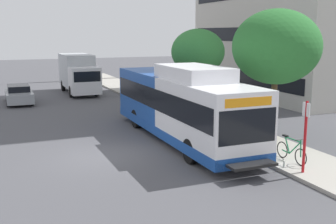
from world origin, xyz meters
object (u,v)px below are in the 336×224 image
Objects in this scene: transit_bus at (180,105)px; street_tree_near_stop at (276,47)px; bus_stop_sign_pole at (305,131)px; box_truck_background at (78,73)px; bicycle_parked at (291,151)px; parked_car_far_lane at (19,94)px; street_tree_mid_block at (198,52)px.

street_tree_near_stop is (3.93, -1.92, 2.74)m from transit_bus.
box_truck_background is (-3.44, 24.17, 0.09)m from bus_stop_sign_pole.
parked_car_far_lane is (-8.92, 19.44, 0.10)m from bicycle_parked.
street_tree_mid_block is at bearing 90.30° from street_tree_near_stop.
bus_stop_sign_pole is 0.58× the size of parked_car_far_lane.
bicycle_parked is 0.34× the size of street_tree_mid_block.
transit_bus is at bearing -123.17° from street_tree_mid_block.
box_truck_background is (5.04, 3.53, 1.08)m from parked_car_far_lane.
bus_stop_sign_pole reaches higher than bicycle_parked.
parked_car_far_lane is at bearing 141.57° from street_tree_mid_block.
transit_bus is 6.70m from bus_stop_sign_pole.
transit_bus is at bearing 106.85° from bus_stop_sign_pole.
box_truck_background is at bearing 98.10° from bus_stop_sign_pole.
street_tree_near_stop reaches higher than bicycle_parked.
street_tree_mid_block reaches higher than bus_stop_sign_pole.
transit_bus reaches higher than bus_stop_sign_pole.
street_tree_near_stop reaches higher than bus_stop_sign_pole.
bicycle_parked is at bearing -65.52° from transit_bus.
street_tree_mid_block is at bearing 56.83° from transit_bus.
street_tree_near_stop reaches higher than parked_car_far_lane.
parked_car_far_lane reaches higher than bicycle_parked.
bicycle_parked is 5.32m from street_tree_near_stop.
bus_stop_sign_pole is 12.71m from street_tree_mid_block.
transit_bus is 2.36× the size of street_tree_mid_block.
street_tree_mid_block reaches higher than parked_car_far_lane.
bicycle_parked is 11.75m from street_tree_mid_block.
bus_stop_sign_pole is at bearing -109.94° from bicycle_parked.
bus_stop_sign_pole is at bearing -113.84° from street_tree_near_stop.
bus_stop_sign_pole is at bearing -67.65° from parked_car_far_lane.
bicycle_parked is at bearing 70.06° from bus_stop_sign_pole.
street_tree_mid_block is (1.94, 12.36, 2.24)m from bus_stop_sign_pole.
street_tree_near_stop is at bearing -26.03° from transit_bus.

